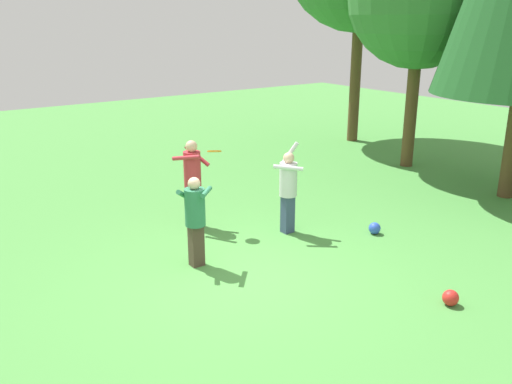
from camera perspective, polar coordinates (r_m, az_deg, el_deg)
The scene contains 7 objects.
ground_plane at distance 8.93m, azimuth -1.26°, elevation -8.81°, with size 40.00×40.00×0.00m, color #4C9342.
person_thrower at distance 10.35m, azimuth 3.41°, elevation 0.69°, with size 0.67×0.67×1.77m.
person_catcher at distance 10.71m, azimuth -6.71°, elevation 1.70°, with size 0.74×0.70×1.76m.
person_bystander at distance 8.98m, azimuth -6.43°, elevation -2.37°, with size 0.72×0.71×1.56m.
frisbee at distance 10.32m, azimuth -4.41°, elevation 4.30°, with size 0.37×0.37×0.10m.
ball_blue at distance 10.77m, azimuth 12.41°, elevation -3.76°, with size 0.23×0.23×0.23m, color blue.
ball_red at distance 8.52m, azimuth 19.83°, elevation -10.45°, with size 0.24×0.24×0.24m, color red.
Camera 1 is at (6.59, -4.50, 4.00)m, focal length 37.93 mm.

